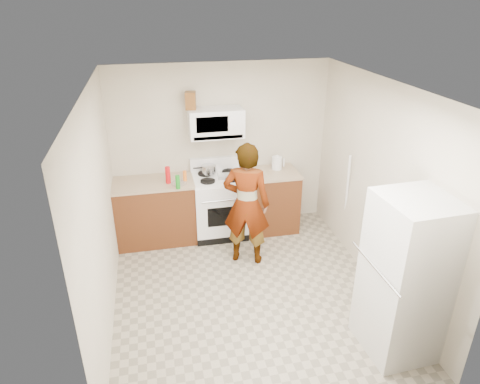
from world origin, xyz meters
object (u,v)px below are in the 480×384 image
object	(u,v)px
fridge	(408,277)
gas_range	(219,204)
person	(246,204)
saucepan	(209,169)
microwave	(216,123)
kettle	(277,163)

from	to	relation	value
fridge	gas_range	bearing A→B (deg)	114.88
person	fridge	distance (m)	2.21
person	saucepan	xyz separation A→B (m)	(-0.36, 0.90, 0.17)
microwave	person	world-z (taller)	microwave
person	kettle	world-z (taller)	person
gas_range	saucepan	distance (m)	0.55
person	kettle	size ratio (longest dim) A/B	8.95
fridge	saucepan	xyz separation A→B (m)	(-1.53, 2.77, 0.16)
gas_range	saucepan	bearing A→B (deg)	138.03
microwave	kettle	bearing A→B (deg)	-1.14
microwave	gas_range	bearing A→B (deg)	-90.00
gas_range	kettle	size ratio (longest dim) A/B	5.99
gas_range	fridge	xyz separation A→B (m)	(1.41, -2.66, 0.36)
saucepan	gas_range	bearing A→B (deg)	-41.97
saucepan	fridge	bearing A→B (deg)	-61.07
person	saucepan	world-z (taller)	person
person	fridge	world-z (taller)	fridge
gas_range	person	size ratio (longest dim) A/B	0.67
saucepan	microwave	bearing A→B (deg)	6.32
kettle	person	bearing A→B (deg)	-121.53
microwave	saucepan	distance (m)	0.70
microwave	fridge	size ratio (longest dim) A/B	0.45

